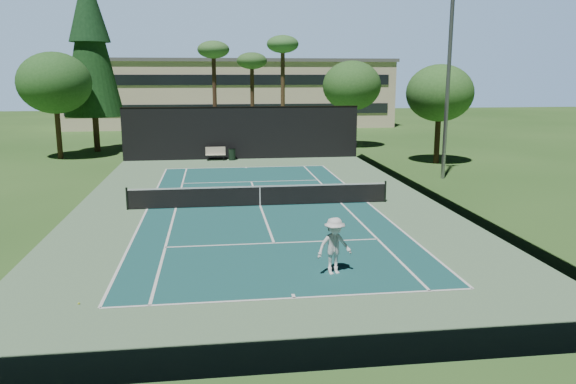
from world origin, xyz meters
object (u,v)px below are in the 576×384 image
(tennis_ball_d, at_px, (157,199))
(trash_bin, at_px, (232,154))
(tennis_ball_c, at_px, (297,197))
(tennis_ball_b, at_px, (205,199))
(park_bench, at_px, (216,153))
(tennis_ball_a, at_px, (79,304))
(player, at_px, (334,246))
(tennis_net, at_px, (260,195))

(tennis_ball_d, height_order, trash_bin, trash_bin)
(tennis_ball_c, relative_size, tennis_ball_d, 0.97)
(tennis_ball_b, distance_m, park_bench, 13.80)
(tennis_ball_b, bearing_deg, tennis_ball_d, 170.94)
(tennis_ball_a, xyz_separation_m, tennis_ball_c, (8.19, 13.15, -0.00))
(tennis_ball_a, relative_size, tennis_ball_d, 1.13)
(tennis_ball_c, distance_m, park_bench, 14.51)
(player, xyz_separation_m, park_bench, (-3.67, 25.51, -0.40))
(player, height_order, trash_bin, player)
(park_bench, bearing_deg, tennis_ball_a, -98.48)
(tennis_ball_b, bearing_deg, tennis_net, -32.82)
(player, height_order, park_bench, player)
(tennis_ball_d, bearing_deg, tennis_ball_b, -9.06)
(tennis_ball_c, bearing_deg, tennis_ball_d, 175.92)
(tennis_ball_b, xyz_separation_m, tennis_ball_c, (4.80, -0.12, -0.00))
(tennis_ball_d, bearing_deg, tennis_net, -22.39)
(tennis_net, bearing_deg, tennis_ball_a, -117.96)
(tennis_ball_a, height_order, tennis_ball_c, tennis_ball_a)
(tennis_net, xyz_separation_m, tennis_ball_a, (-6.11, -11.52, -0.52))
(tennis_ball_c, relative_size, trash_bin, 0.06)
(tennis_ball_c, relative_size, park_bench, 0.04)
(tennis_ball_d, distance_m, park_bench, 13.75)
(tennis_net, relative_size, tennis_ball_c, 220.52)
(tennis_ball_d, height_order, park_bench, park_bench)
(tennis_ball_a, bearing_deg, tennis_ball_d, 86.33)
(tennis_net, relative_size, player, 6.84)
(tennis_ball_a, height_order, tennis_ball_b, tennis_ball_a)
(tennis_net, relative_size, park_bench, 8.60)
(park_bench, bearing_deg, tennis_ball_d, -103.27)
(tennis_ball_b, relative_size, tennis_ball_d, 1.07)
(park_bench, distance_m, trash_bin, 1.24)
(player, bearing_deg, tennis_ball_b, 95.57)
(tennis_net, relative_size, tennis_ball_b, 199.32)
(tennis_ball_a, relative_size, park_bench, 0.05)
(tennis_ball_c, xyz_separation_m, tennis_ball_d, (-7.31, 0.52, 0.00))
(player, relative_size, trash_bin, 2.00)
(tennis_net, bearing_deg, tennis_ball_b, 147.18)
(tennis_net, distance_m, park_bench, 15.67)
(tennis_ball_a, bearing_deg, tennis_ball_b, 75.67)
(tennis_ball_b, height_order, trash_bin, trash_bin)
(tennis_ball_a, relative_size, trash_bin, 0.07)
(tennis_ball_b, distance_m, tennis_ball_c, 4.80)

